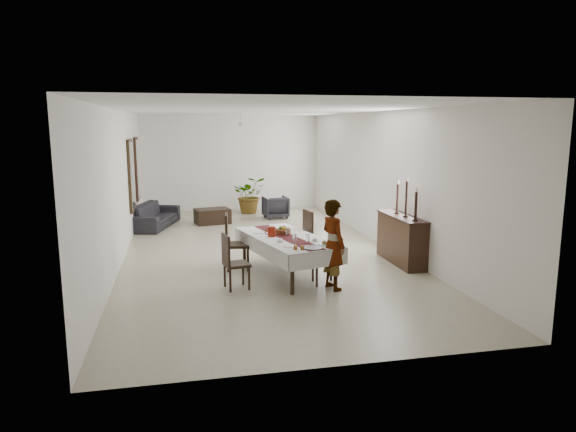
{
  "coord_description": "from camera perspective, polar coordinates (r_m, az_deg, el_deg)",
  "views": [
    {
      "loc": [
        -1.76,
        -11.54,
        2.88
      ],
      "look_at": [
        0.39,
        -1.48,
        1.05
      ],
      "focal_mm": 32.0,
      "sensor_mm": 36.0,
      "label": 1
    }
  ],
  "objects": [
    {
      "name": "fruit_basket",
      "position": [
        10.12,
        -0.54,
        -1.75
      ],
      "size": [
        0.3,
        0.3,
        0.1
      ],
      "primitive_type": "cylinder",
      "color": "brown",
      "rests_on": "tablecloth_top"
    },
    {
      "name": "coffee_table",
      "position": [
        15.33,
        -8.4,
        -0.01
      ],
      "size": [
        1.1,
        0.84,
        0.44
      ],
      "primitive_type": "cube",
      "rotation": [
        0.0,
        0.0,
        0.2
      ],
      "color": "black",
      "rests_on": "floor"
    },
    {
      "name": "fan_blade_w",
      "position": [
        14.6,
        -6.63,
        10.1
      ],
      "size": [
        0.55,
        0.1,
        0.01
      ],
      "primitive_type": "cube",
      "color": "white",
      "rests_on": "fan_hub"
    },
    {
      "name": "teacup_right",
      "position": [
        9.5,
        3.0,
        -2.67
      ],
      "size": [
        0.09,
        0.09,
        0.06
      ],
      "primitive_type": "cylinder",
      "color": "silver",
      "rests_on": "saucer_right"
    },
    {
      "name": "chair_left_far_leg_bl",
      "position": [
        10.62,
        -4.5,
        -4.35
      ],
      "size": [
        0.05,
        0.05,
        0.48
      ],
      "primitive_type": "cylinder",
      "rotation": [
        0.0,
        0.0,
        -0.12
      ],
      "color": "black",
      "rests_on": "floor"
    },
    {
      "name": "candlestick_near_shaft",
      "position": [
        10.39,
        14.02,
        1.12
      ],
      "size": [
        0.05,
        0.05,
        0.54
      ],
      "primitive_type": "cylinder",
      "color": "black",
      "rests_on": "candlestick_near_base"
    },
    {
      "name": "fan_blade_e",
      "position": [
        14.69,
        -3.86,
        10.15
      ],
      "size": [
        0.55,
        0.1,
        0.01
      ],
      "primitive_type": "cube",
      "color": "white",
      "rests_on": "fan_hub"
    },
    {
      "name": "wall_front",
      "position": [
        5.95,
        5.46,
        -2.38
      ],
      "size": [
        6.0,
        0.02,
        3.2
      ],
      "primitive_type": "cube",
      "color": "white",
      "rests_on": "floor"
    },
    {
      "name": "table_leg_fl",
      "position": [
        8.83,
        0.49,
        -6.59
      ],
      "size": [
        0.08,
        0.08,
        0.69
      ],
      "primitive_type": "cylinder",
      "rotation": [
        0.0,
        0.0,
        0.24
      ],
      "color": "black",
      "rests_on": "floor"
    },
    {
      "name": "jam_jar_a",
      "position": [
        8.86,
        1.58,
        -3.56
      ],
      "size": [
        0.06,
        0.06,
        0.07
      ],
      "primitive_type": "cylinder",
      "color": "#8A5614",
      "rests_on": "tablecloth_top"
    },
    {
      "name": "chair_right_near_leg_bl",
      "position": [
        9.27,
        3.22,
        -6.66
      ],
      "size": [
        0.04,
        0.04,
        0.42
      ],
      "primitive_type": "cylinder",
      "rotation": [
        0.0,
        0.0,
        -0.06
      ],
      "color": "black",
      "rests_on": "floor"
    },
    {
      "name": "wine_glass_far",
      "position": [
        9.94,
        -0.05,
        -1.77
      ],
      "size": [
        0.07,
        0.07,
        0.17
      ],
      "primitive_type": "cylinder",
      "color": "silver",
      "rests_on": "tablecloth_top"
    },
    {
      "name": "wall_back",
      "position": [
        17.67,
        -6.35,
        5.88
      ],
      "size": [
        6.0,
        0.02,
        3.2
      ],
      "primitive_type": "cube",
      "color": "white",
      "rests_on": "floor"
    },
    {
      "name": "chair_right_far_back",
      "position": [
        10.65,
        2.23,
        -1.01
      ],
      "size": [
        0.12,
        0.48,
        0.61
      ],
      "primitive_type": "cube",
      "rotation": [
        0.0,
        0.0,
        1.73
      ],
      "color": "black",
      "rests_on": "chair_right_far_seat"
    },
    {
      "name": "dining_table_top",
      "position": [
        9.9,
        -0.18,
        -2.53
      ],
      "size": [
        1.53,
        2.54,
        0.05
      ],
      "primitive_type": "cube",
      "rotation": [
        0.0,
        0.0,
        0.24
      ],
      "color": "black",
      "rests_on": "table_leg_fl"
    },
    {
      "name": "floor",
      "position": [
        12.02,
        -3.3,
        -3.79
      ],
      "size": [
        6.0,
        12.0,
        0.0
      ],
      "primitive_type": "cube",
      "color": "#BCB495",
      "rests_on": "ground"
    },
    {
      "name": "wall_right",
      "position": [
        12.55,
        10.33,
        4.07
      ],
      "size": [
        0.02,
        12.0,
        3.2
      ],
      "primitive_type": "cube",
      "color": "white",
      "rests_on": "floor"
    },
    {
      "name": "plate_far_left",
      "position": [
        10.25,
        -3.1,
        -1.86
      ],
      "size": [
        0.24,
        0.24,
        0.01
      ],
      "primitive_type": "cylinder",
      "color": "white",
      "rests_on": "tablecloth_top"
    },
    {
      "name": "bread_near_right",
      "position": [
        9.27,
        4.05,
        -2.98
      ],
      "size": [
        0.09,
        0.09,
        0.09
      ],
      "primitive_type": "sphere",
      "color": "tan",
      "rests_on": "plate_near_right"
    },
    {
      "name": "teacup_left",
      "position": [
        9.45,
        -0.88,
        -2.72
      ],
      "size": [
        0.09,
        0.09,
        0.06
      ],
      "primitive_type": "cylinder",
      "color": "white",
      "rests_on": "saucer_left"
    },
    {
      "name": "chair_left_near_leg_fr",
      "position": [
        9.03,
        -6.43,
        -7.18
      ],
      "size": [
        0.05,
        0.05,
        0.42
      ],
      "primitive_type": "cylinder",
      "rotation": [
        0.0,
        0.0,
        0.19
      ],
      "color": "black",
      "rests_on": "floor"
    },
    {
      "name": "chair_left_near_seat",
      "position": [
        9.17,
        -5.74,
        -5.38
      ],
      "size": [
        0.49,
        0.49,
        0.05
      ],
      "primitive_type": "cube",
      "rotation": [
        0.0,
        0.0,
        -1.38
      ],
      "color": "black",
      "rests_on": "chair_left_near_leg_fl"
    },
    {
      "name": "saucer_right",
      "position": [
        9.51,
        3.0,
        -2.81
      ],
      "size": [
        0.15,
        0.15,
        0.01
      ],
      "primitive_type": "cylinder",
      "color": "silver",
      "rests_on": "tablecloth_top"
    },
    {
      "name": "fan_rod",
      "position": [
        14.64,
        -5.25,
        10.91
      ],
      "size": [
        0.04,
        0.04,
        0.2
      ],
      "primitive_type": "cylinder",
      "color": "white",
      "rests_on": "ceiling"
    },
    {
      "name": "tablecloth_drape_right",
      "position": [
        10.18,
        2.76,
        -2.84
      ],
      "size": [
        0.63,
        2.48,
        0.3
      ],
      "primitive_type": "cube",
      "rotation": [
        0.0,
        0.0,
        0.24
      ],
      "color": "white",
      "rests_on": "dining_table_top"
    },
    {
      "name": "red_pitcher",
      "position": [
        9.9,
        -1.84,
        -1.73
      ],
      "size": [
        0.18,
        0.18,
        0.2
      ],
      "primitive_type": "cylinder",
      "rotation": [
        0.0,
        0.0,
        0.24
      ],
      "color": "maroon",
      "rests_on": "tablecloth_top"
    },
    {
      "name": "wall_left",
      "position": [
        11.67,
        -18.11,
        3.3
      ],
      "size": [
        0.02,
        12.0,
        3.2
      ],
      "primitive_type": "cube",
      "color": "white",
      "rests_on": "floor"
    },
    {
      "name": "candlestick_far_candle",
      "position": [
        11.12,
        12.14,
        3.69
      ],
      "size": [
        0.04,
        0.04,
        0.09
      ],
      "primitive_type": "cylinder",
      "color": "beige",
      "rests_on": "candlestick_far_shaft"
    },
    {
      "name": "candlestick_near_candle",
      "position": [
        10.35,
        14.09,
        2.84
      ],
      "size": [
        0.04,
        0.04,
        0.09
      ],
      "primitive_type": "cylinder",
      "color": "white",
      "rests_on": "candlestick_near_shaft"
    },
    {
      "name": "chair_right_far_leg_br",
      "position": [
        10.8,
        -0.23,
        -4.07
      ],
      "size": [
        0.06,
        0.06,
        0.47
      ],
      "primitive_type": "cylinder",
      "rotation": [
        0.0,
        0.0,
        0.16
      ],
      "color": "black",
      "rests_on": "floor"
    },
    {
      "name": "wine_glass_near",
      "position": [
        9.37,
        2.2,
        -2.51
      ],
      "size": [
        0.07,
        0.07,
        0.17
      ],
      "primitive_type": "cylinder",
      "color": "white",
      "rests_on": "tablecloth_top"
    },
    {
      "name": "candlestick_mid_shaft",
      "position": [
        10.76,
        13.03,
        1.9
      ],
      "size": [
        0.05,
        0.05,
        0.71
      ],
      "primitive_type": "cylinder",
      "color": "black",
      "rests_on": "candlestick_mid_base"
    },
    {
      "name": "serving_tray",
      "position": [
        8.99,
        2.72,
        -3.54
      ],
      "size": [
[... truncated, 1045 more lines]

